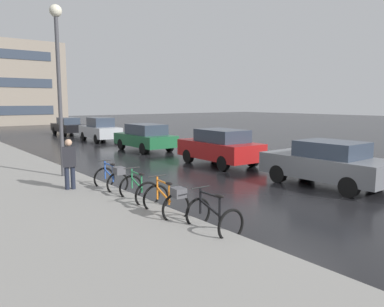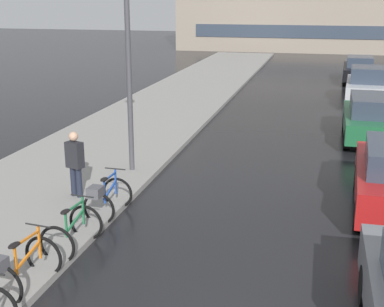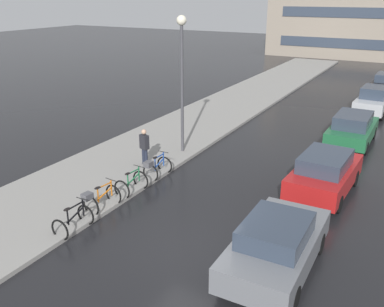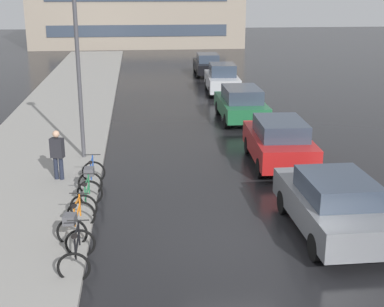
% 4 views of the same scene
% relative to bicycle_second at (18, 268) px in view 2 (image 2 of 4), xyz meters
% --- Properties ---
extents(sidewalk_kerb, '(4.80, 60.00, 0.14)m').
position_rel_bicycle_second_xyz_m(sidewalk_kerb, '(-2.06, 9.24, -0.43)').
color(sidewalk_kerb, gray).
rests_on(sidewalk_kerb, ground).
extents(bicycle_second, '(0.88, 1.43, 1.01)m').
position_rel_bicycle_second_xyz_m(bicycle_second, '(0.00, 0.00, 0.00)').
color(bicycle_second, black).
rests_on(bicycle_second, ground).
extents(bicycle_third, '(0.84, 1.18, 0.99)m').
position_rel_bicycle_second_xyz_m(bicycle_third, '(0.13, 1.67, -0.09)').
color(bicycle_third, black).
rests_on(bicycle_third, ground).
extents(bicycle_farthest, '(0.77, 1.35, 0.99)m').
position_rel_bicycle_second_xyz_m(bicycle_farthest, '(0.14, 3.32, -0.00)').
color(bicycle_farthest, black).
rests_on(bicycle_farthest, ground).
extents(car_green, '(1.97, 4.34, 1.58)m').
position_rel_bicycle_second_xyz_m(car_green, '(6.36, 11.70, 0.31)').
color(car_green, '#1E6038').
rests_on(car_green, ground).
extents(car_silver, '(1.93, 4.36, 1.74)m').
position_rel_bicycle_second_xyz_m(car_silver, '(6.51, 18.34, 0.35)').
color(car_silver, '#B2B5BA').
rests_on(car_silver, ground).
extents(car_black, '(1.82, 4.40, 1.52)m').
position_rel_bicycle_second_xyz_m(car_black, '(6.53, 25.00, 0.27)').
color(car_black, black).
rests_on(car_black, ground).
extents(pedestrian, '(0.45, 0.35, 1.73)m').
position_rel_bicycle_second_xyz_m(pedestrian, '(-0.94, 4.10, 0.48)').
color(pedestrian, '#1E2333').
rests_on(pedestrian, ground).
extents(streetlamp, '(0.44, 0.44, 6.28)m').
position_rel_bicycle_second_xyz_m(streetlamp, '(-0.37, 6.37, 3.75)').
color(streetlamp, '#424247').
rests_on(streetlamp, ground).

